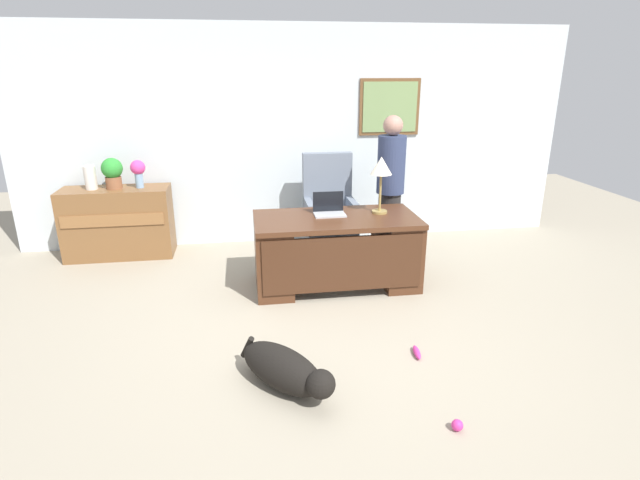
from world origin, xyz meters
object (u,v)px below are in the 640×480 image
(desk, at_px, (336,249))
(dog_lying, at_px, (285,369))
(dog_toy_ball, at_px, (457,425))
(desk_lamp, at_px, (381,169))
(person_standing, at_px, (390,187))
(laptop, at_px, (329,209))
(potted_plant, at_px, (112,172))
(dog_toy_bone, at_px, (417,352))
(vase_empty, at_px, (90,178))
(vase_with_flowers, at_px, (138,170))
(credenza, at_px, (118,223))
(armchair, at_px, (329,211))

(desk, relative_size, dog_lying, 2.15)
(dog_toy_ball, bearing_deg, dog_lying, 149.60)
(desk_lamp, bearing_deg, person_standing, 64.20)
(desk, xyz_separation_m, laptop, (-0.05, 0.15, 0.40))
(potted_plant, distance_m, dog_toy_ball, 4.65)
(dog_toy_ball, distance_m, dog_toy_bone, 0.88)
(person_standing, distance_m, vase_empty, 3.48)
(vase_with_flowers, bearing_deg, desk, -30.98)
(potted_plant, bearing_deg, credenza, -173.49)
(laptop, distance_m, vase_with_flowers, 2.38)
(vase_empty, bearing_deg, potted_plant, 0.00)
(vase_with_flowers, height_order, potted_plant, potted_plant)
(armchair, relative_size, vase_empty, 4.40)
(laptop, distance_m, dog_toy_bone, 1.82)
(armchair, height_order, desk_lamp, desk_lamp)
(armchair, distance_m, desk_lamp, 1.20)
(armchair, distance_m, vase_with_flowers, 2.30)
(vase_with_flowers, bearing_deg, potted_plant, 180.00)
(armchair, relative_size, dog_toy_ball, 16.13)
(vase_with_flowers, height_order, vase_empty, vase_with_flowers)
(desk_lamp, bearing_deg, laptop, 176.61)
(desk_lamp, bearing_deg, desk, -166.18)
(credenza, relative_size, vase_with_flowers, 3.81)
(potted_plant, bearing_deg, desk, -27.87)
(laptop, xyz_separation_m, vase_with_flowers, (-2.08, 1.13, 0.24))
(laptop, distance_m, vase_empty, 2.86)
(person_standing, height_order, potted_plant, person_standing)
(dog_toy_bone, bearing_deg, dog_lying, -165.78)
(dog_lying, bearing_deg, vase_with_flowers, 115.78)
(dog_toy_ball, bearing_deg, person_standing, 82.30)
(desk, bearing_deg, dog_lying, -111.83)
(vase_with_flowers, bearing_deg, dog_lying, -64.22)
(dog_toy_bone, bearing_deg, dog_toy_ball, -92.58)
(person_standing, height_order, dog_lying, person_standing)
(desk, xyz_separation_m, armchair, (0.10, 1.04, 0.12))
(credenza, height_order, vase_with_flowers, vase_with_flowers)
(potted_plant, bearing_deg, vase_with_flowers, 0.00)
(armchair, xyz_separation_m, dog_lying, (-0.79, -2.75, -0.37))
(armchair, relative_size, laptop, 3.78)
(potted_plant, bearing_deg, person_standing, -10.31)
(armchair, bearing_deg, dog_lying, -105.98)
(armchair, bearing_deg, desk, -95.57)
(desk, xyz_separation_m, potted_plant, (-2.42, 1.28, 0.63))
(credenza, xyz_separation_m, vase_empty, (-0.24, 0.00, 0.56))
(laptop, bearing_deg, vase_empty, 156.63)
(credenza, xyz_separation_m, armchair, (2.53, -0.24, 0.11))
(desk, distance_m, person_standing, 1.14)
(desk, height_order, dog_toy_ball, desk)
(desk, distance_m, laptop, 0.43)
(vase_with_flowers, bearing_deg, armchair, -6.23)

